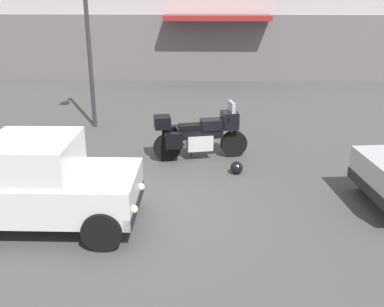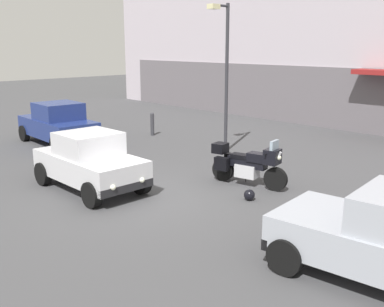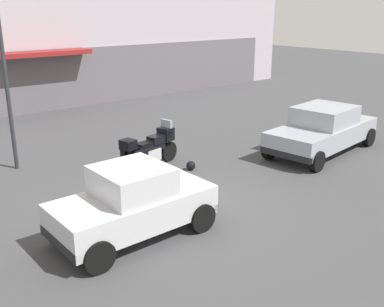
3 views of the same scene
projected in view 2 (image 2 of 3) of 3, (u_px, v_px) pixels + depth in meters
The scene contains 7 objects.
ground_plane at pixel (143, 196), 11.62m from camera, with size 80.00×80.00×0.00m, color #424244.
motorcycle at pixel (247, 164), 12.35m from camera, with size 2.24×0.99×1.36m.
helmet at pixel (249, 195), 11.25m from camera, with size 0.28×0.28×0.28m, color black.
car_hatchback_near at pixel (58, 124), 17.44m from camera, with size 3.92×1.91×1.64m.
car_compact_side at pixel (90, 162), 11.97m from camera, with size 3.49×1.72×1.56m.
streetlamp_curbside at pixel (224, 65), 15.58m from camera, with size 0.28×0.94×5.17m.
bollard_curbside at pixel (152, 123), 19.22m from camera, with size 0.16×0.16×1.00m.
Camera 2 is at (8.87, -6.69, 3.80)m, focal length 42.09 mm.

